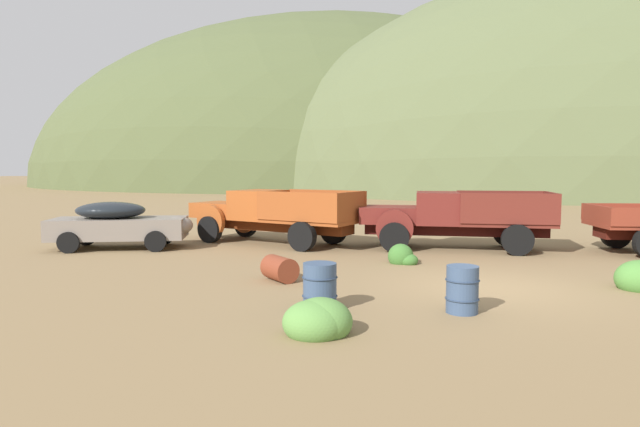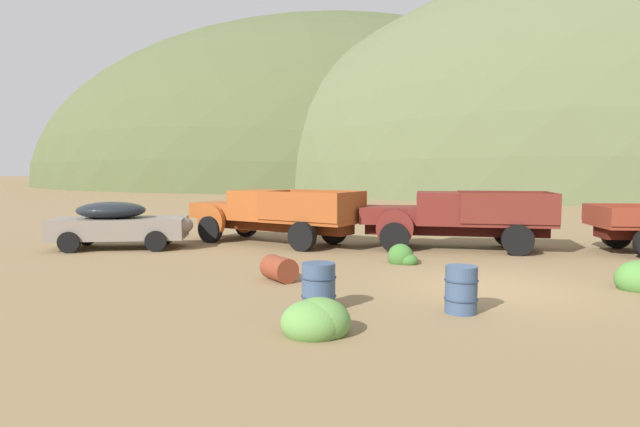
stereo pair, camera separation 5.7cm
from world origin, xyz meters
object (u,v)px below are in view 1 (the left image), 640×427
(car_primer_gray, at_px, (123,224))
(oil_drum_tipped, at_px, (280,269))
(truck_oxide_orange, at_px, (262,214))
(oil_drum_spare, at_px, (462,289))
(truck_oxblood, at_px, (442,218))
(oil_drum_foreground, at_px, (320,286))

(car_primer_gray, xyz_separation_m, oil_drum_tipped, (6.68, -3.92, -0.52))
(truck_oxide_orange, height_order, oil_drum_spare, truck_oxide_orange)
(truck_oxblood, distance_m, oil_drum_spare, 8.26)
(oil_drum_spare, bearing_deg, oil_drum_tipped, 154.46)
(truck_oxblood, bearing_deg, oil_drum_spare, 90.67)
(oil_drum_foreground, xyz_separation_m, oil_drum_spare, (2.62, 0.39, -0.01))
(oil_drum_foreground, bearing_deg, car_primer_gray, 142.51)
(truck_oxblood, height_order, oil_drum_tipped, truck_oxblood)
(car_primer_gray, relative_size, truck_oxide_orange, 0.72)
(truck_oxide_orange, distance_m, oil_drum_tipped, 6.90)
(car_primer_gray, distance_m, oil_drum_tipped, 7.76)
(oil_drum_foreground, distance_m, oil_drum_spare, 2.65)
(truck_oxblood, xyz_separation_m, oil_drum_tipped, (-3.72, -6.24, -0.72))
(truck_oxblood, xyz_separation_m, oil_drum_spare, (0.44, -8.22, -0.58))
(car_primer_gray, bearing_deg, truck_oxide_orange, 11.47)
(truck_oxblood, bearing_deg, oil_drum_tipped, 56.86)
(truck_oxide_orange, height_order, oil_drum_foreground, truck_oxide_orange)
(truck_oxide_orange, distance_m, truck_oxblood, 6.33)
(truck_oxblood, height_order, oil_drum_foreground, truck_oxblood)
(truck_oxide_orange, xyz_separation_m, oil_drum_spare, (6.76, -8.34, -0.58))
(truck_oxblood, distance_m, oil_drum_foreground, 8.91)
(car_primer_gray, height_order, truck_oxide_orange, truck_oxide_orange)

